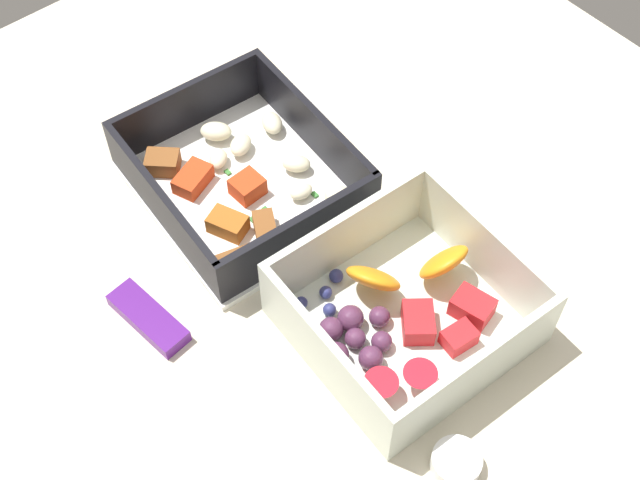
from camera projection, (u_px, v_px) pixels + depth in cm
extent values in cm
cube|color=beige|center=(306.00, 261.00, 70.54)|extent=(80.00, 80.00, 2.00)
cube|color=white|center=(244.00, 189.00, 73.26)|extent=(19.07, 16.54, 0.60)
cube|color=black|center=(303.00, 239.00, 66.99)|extent=(1.75, 15.23, 4.74)
cube|color=black|center=(187.00, 106.00, 75.18)|extent=(1.75, 15.23, 4.74)
cube|color=black|center=(164.00, 210.00, 68.61)|extent=(16.77, 1.87, 4.74)
cube|color=black|center=(315.00, 130.00, 73.56)|extent=(16.77, 1.87, 4.74)
ellipsoid|color=beige|center=(301.00, 191.00, 71.81)|extent=(1.68, 2.20, 1.01)
ellipsoid|color=beige|center=(296.00, 163.00, 73.38)|extent=(2.94, 2.88, 1.21)
ellipsoid|color=beige|center=(214.00, 162.00, 73.64)|extent=(2.49, 2.59, 1.06)
ellipsoid|color=beige|center=(342.00, 197.00, 71.06)|extent=(3.56, 3.28, 1.46)
ellipsoid|color=beige|center=(216.00, 131.00, 75.36)|extent=(3.31, 3.27, 1.37)
ellipsoid|color=beige|center=(272.00, 123.00, 76.06)|extent=(2.96, 2.52, 1.25)
ellipsoid|color=beige|center=(241.00, 145.00, 74.60)|extent=(2.75, 2.98, 1.22)
cube|color=red|center=(193.00, 179.00, 72.54)|extent=(3.16, 3.86, 1.46)
cube|color=brown|center=(238.00, 263.00, 67.60)|extent=(2.50, 3.44, 1.56)
cube|color=red|center=(245.00, 188.00, 71.84)|extent=(2.37, 2.58, 1.68)
cube|color=brown|center=(265.00, 228.00, 69.63)|extent=(3.29, 2.82, 1.41)
cube|color=brown|center=(163.00, 162.00, 73.54)|extent=(3.47, 3.49, 1.55)
cube|color=#AD5B1E|center=(228.00, 224.00, 69.77)|extent=(3.55, 3.04, 1.57)
cube|color=#387A33|center=(251.00, 185.00, 72.96)|extent=(0.60, 0.40, 0.20)
cube|color=#387A33|center=(230.00, 171.00, 73.87)|extent=(0.60, 0.40, 0.20)
cube|color=#387A33|center=(315.00, 195.00, 72.39)|extent=(0.60, 0.40, 0.20)
cube|color=#387A33|center=(253.00, 220.00, 70.87)|extent=(0.60, 0.40, 0.20)
cube|color=#387A33|center=(267.00, 209.00, 71.50)|extent=(0.60, 0.40, 0.20)
cube|color=silver|center=(405.00, 323.00, 65.71)|extent=(15.94, 16.55, 0.60)
cube|color=silver|center=(476.00, 373.00, 59.79)|extent=(1.47, 15.75, 5.69)
cube|color=silver|center=(347.00, 237.00, 66.52)|extent=(1.47, 15.75, 5.69)
cube|color=silver|center=(325.00, 357.00, 60.51)|extent=(13.91, 1.36, 5.69)
cube|color=silver|center=(484.00, 250.00, 65.79)|extent=(13.91, 1.36, 5.69)
ellipsoid|color=orange|center=(444.00, 262.00, 65.88)|extent=(3.59, 4.25, 4.27)
ellipsoid|color=orange|center=(373.00, 278.00, 65.07)|extent=(5.52, 5.30, 4.20)
cube|color=red|center=(459.00, 338.00, 63.82)|extent=(2.08, 2.61, 1.45)
cube|color=red|center=(472.00, 307.00, 65.15)|extent=(3.44, 2.90, 1.79)
cube|color=red|center=(418.00, 322.00, 64.36)|extent=(3.79, 3.68, 1.82)
sphere|color=#562D4C|center=(336.00, 355.00, 62.71)|extent=(1.95, 1.95, 1.95)
sphere|color=#562D4C|center=(382.00, 342.00, 63.57)|extent=(1.57, 1.57, 1.57)
sphere|color=#562D4C|center=(355.00, 338.00, 63.69)|extent=(1.60, 1.60, 1.60)
sphere|color=#562D4C|center=(371.00, 358.00, 62.63)|extent=(1.84, 1.84, 1.84)
sphere|color=#562D4C|center=(351.00, 318.00, 64.46)|extent=(2.00, 2.00, 2.00)
sphere|color=#562D4C|center=(375.00, 320.00, 64.58)|extent=(1.61, 1.61, 1.61)
sphere|color=#562D4C|center=(331.00, 329.00, 64.00)|extent=(1.86, 1.86, 1.86)
cone|color=red|center=(419.00, 379.00, 61.56)|extent=(2.48, 2.48, 1.99)
cone|color=red|center=(380.00, 388.00, 61.16)|extent=(2.50, 2.50, 2.00)
sphere|color=navy|center=(301.00, 303.00, 65.83)|extent=(0.98, 0.98, 0.98)
sphere|color=navy|center=(295.00, 313.00, 65.27)|extent=(1.02, 1.02, 1.02)
sphere|color=navy|center=(330.00, 310.00, 65.43)|extent=(1.05, 1.05, 1.05)
sphere|color=navy|center=(326.00, 292.00, 66.36)|extent=(1.01, 1.01, 1.01)
sphere|color=navy|center=(333.00, 278.00, 67.03)|extent=(1.11, 1.11, 1.11)
cube|color=#51197A|center=(148.00, 318.00, 65.63)|extent=(7.23, 3.18, 1.20)
cylinder|color=white|center=(456.00, 462.00, 58.92)|extent=(3.45, 3.45, 1.45)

